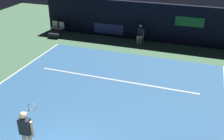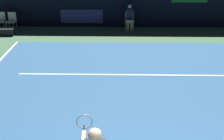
# 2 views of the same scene
# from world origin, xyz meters

# --- Properties ---
(ground_plane) EXTENTS (30.26, 30.26, 0.00)m
(ground_plane) POSITION_xyz_m (0.00, 4.39, 0.00)
(ground_plane) COLOR #4C7A56
(court_surface) EXTENTS (10.54, 10.77, 0.01)m
(court_surface) POSITION_xyz_m (0.00, 4.39, 0.01)
(court_surface) COLOR #336699
(court_surface) RESTS_ON ground
(line_sideline_right) EXTENTS (0.10, 10.77, 0.01)m
(line_sideline_right) POSITION_xyz_m (-5.22, 4.39, 0.01)
(line_sideline_right) COLOR white
(line_sideline_right) RESTS_ON court_surface
(line_service) EXTENTS (8.22, 0.10, 0.01)m
(line_service) POSITION_xyz_m (0.00, 6.27, 0.01)
(line_service) COLOR white
(line_service) RESTS_ON court_surface
(back_wall) EXTENTS (14.68, 0.33, 2.60)m
(back_wall) POSITION_xyz_m (-0.00, 12.56, 1.30)
(back_wall) COLOR black
(back_wall) RESTS_ON ground
(tennis_player) EXTENTS (0.67, 0.93, 1.73)m
(tennis_player) POSITION_xyz_m (-1.01, 0.48, 0.99)
(tennis_player) COLOR beige
(tennis_player) RESTS_ON ground
(line_judge_on_chair) EXTENTS (0.45, 0.54, 1.32)m
(line_judge_on_chair) POSITION_xyz_m (-0.09, 11.81, 0.69)
(line_judge_on_chair) COLOR white
(line_judge_on_chair) RESTS_ON ground
(courtside_chair_near) EXTENTS (0.48, 0.46, 0.88)m
(courtside_chair_near) POSITION_xyz_m (-6.05, 11.75, 0.50)
(courtside_chair_near) COLOR white
(courtside_chair_near) RESTS_ON ground
(courtside_chair_far) EXTENTS (0.46, 0.44, 0.88)m
(courtside_chair_far) POSITION_xyz_m (-6.61, 11.82, 0.50)
(courtside_chair_far) COLOR white
(courtside_chair_far) RESTS_ON ground
(equipment_bag) EXTENTS (0.86, 0.37, 0.32)m
(equipment_bag) POSITION_xyz_m (-6.10, 10.82, 0.16)
(equipment_bag) COLOR black
(equipment_bag) RESTS_ON ground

